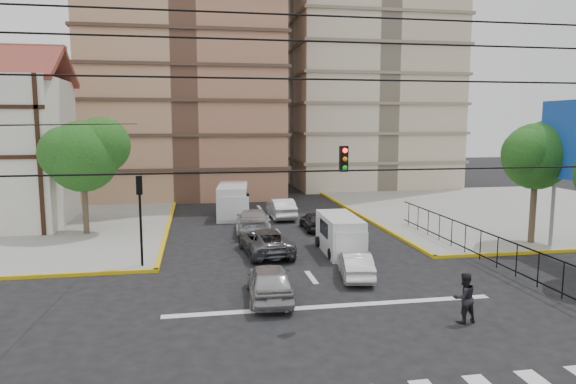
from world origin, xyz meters
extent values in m
plane|color=black|center=(0.00, 0.00, 0.00)|extent=(160.00, 160.00, 0.00)
cube|color=gray|center=(20.00, 20.00, 0.07)|extent=(26.00, 26.00, 0.15)
cube|color=silver|center=(0.00, 1.20, 0.01)|extent=(13.00, 0.40, 0.01)
cylinder|color=slate|center=(14.50, 8.00, 2.15)|extent=(0.20, 0.20, 4.00)
cylinder|color=#473828|center=(14.00, 9.00, 2.24)|extent=(0.36, 0.36, 4.48)
sphere|color=#1F4B15|center=(14.00, 9.00, 5.16)|extent=(3.80, 3.80, 3.80)
sphere|color=#1F4B15|center=(14.95, 9.30, 5.73)|extent=(3.04, 3.04, 3.04)
sphere|color=#1F4B15|center=(13.24, 8.70, 5.35)|extent=(2.85, 2.85, 2.85)
cylinder|color=#473828|center=(-12.00, 16.00, 2.10)|extent=(0.36, 0.36, 4.20)
sphere|color=#1F4B15|center=(-12.00, 16.00, 5.00)|extent=(4.40, 4.40, 4.40)
sphere|color=#1F4B15|center=(-10.90, 16.30, 5.67)|extent=(3.52, 3.52, 3.52)
sphere|color=#1F4B15|center=(-12.88, 15.70, 5.22)|extent=(3.30, 3.30, 3.30)
cylinder|color=black|center=(-7.80, 7.80, 1.90)|extent=(0.12, 0.12, 3.50)
cube|color=black|center=(-7.80, 7.80, 4.10)|extent=(0.28, 0.22, 0.90)
sphere|color=#FF0C0C|center=(-7.80, 7.80, 4.40)|extent=(0.17, 0.17, 0.17)
cube|color=black|center=(0.00, 0.00, 5.80)|extent=(0.28, 0.22, 0.90)
cylinder|color=black|center=(0.00, -9.00, 6.25)|extent=(18.00, 0.03, 0.03)
cube|color=silver|center=(2.52, 9.20, 1.02)|extent=(1.93, 4.51, 2.05)
cube|color=silver|center=(2.52, 7.42, 0.89)|extent=(1.73, 1.13, 1.42)
cube|color=black|center=(2.52, 7.10, 1.38)|extent=(1.65, 0.16, 0.80)
cylinder|color=black|center=(1.67, 7.77, 0.31)|extent=(0.25, 0.62, 0.62)
cylinder|color=black|center=(3.36, 7.77, 0.31)|extent=(0.25, 0.62, 0.62)
cylinder|color=black|center=(1.67, 10.62, 0.31)|extent=(0.25, 0.62, 0.62)
cylinder|color=black|center=(3.36, 10.62, 0.31)|extent=(0.25, 0.62, 0.62)
cube|color=silver|center=(-2.47, 21.04, 1.21)|extent=(2.69, 5.48, 2.43)
cube|color=silver|center=(-2.47, 18.92, 1.06)|extent=(2.14, 1.49, 1.69)
cube|color=black|center=(-2.47, 18.55, 1.64)|extent=(1.95, 0.32, 0.95)
cylinder|color=black|center=(-3.47, 19.35, 0.37)|extent=(0.25, 0.74, 0.74)
cylinder|color=black|center=(-1.47, 19.35, 0.37)|extent=(0.25, 0.74, 0.74)
cylinder|color=black|center=(-3.47, 22.72, 0.37)|extent=(0.25, 0.74, 0.74)
cylinder|color=black|center=(-1.47, 22.72, 0.37)|extent=(0.25, 0.74, 0.74)
imported|color=#A6A5AA|center=(-2.30, 2.45, 0.74)|extent=(1.96, 4.42, 1.48)
imported|color=white|center=(1.96, 4.61, 0.61)|extent=(1.88, 3.89, 1.23)
imported|color=#54555B|center=(-1.53, 9.59, 0.70)|extent=(2.79, 5.23, 1.40)
imported|color=#BABABF|center=(-1.56, 15.25, 0.77)|extent=(2.67, 5.48, 1.54)
imported|color=black|center=(2.50, 15.24, 0.63)|extent=(1.48, 3.68, 1.25)
imported|color=white|center=(1.02, 19.87, 0.75)|extent=(1.71, 4.61, 1.50)
imported|color=black|center=(4.15, -1.17, 0.91)|extent=(0.97, 0.81, 1.82)
camera|label=1|loc=(-5.04, -17.30, 7.05)|focal=32.00mm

